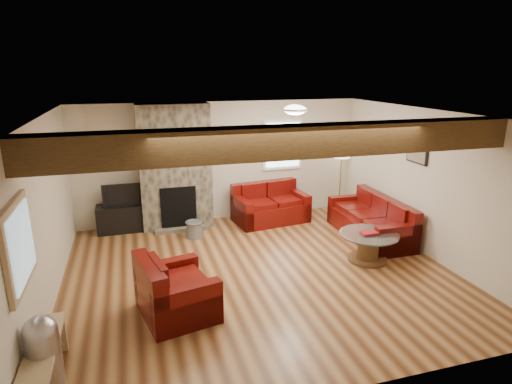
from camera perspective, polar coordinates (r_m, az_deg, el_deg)
room at (r=6.50m, az=0.47°, el=-0.78°), size 8.00×8.00×8.00m
oak_beam at (r=5.10m, az=4.62°, el=6.72°), size 6.00×0.36×0.38m
chimney_breast at (r=8.69m, az=-10.71°, el=3.08°), size 1.40×0.67×2.50m
back_window at (r=9.35m, az=3.57°, el=6.31°), size 0.90×0.08×1.10m
hatch_window at (r=4.89m, az=-29.04°, el=-6.21°), size 0.08×1.00×0.90m
ceiling_dome at (r=7.40m, az=5.22°, el=10.64°), size 0.40×0.40×0.18m
artwork_back at (r=8.99m, az=-3.67°, el=6.88°), size 0.42×0.06×0.52m
artwork_right at (r=7.98m, az=20.67°, el=5.07°), size 0.06×0.55×0.42m
sofa_three at (r=8.50m, az=14.96°, el=-3.34°), size 0.86×2.01×0.77m
loveseat at (r=9.05m, az=1.97°, el=-1.51°), size 1.61×1.06×0.80m
armchair_red at (r=5.81m, az=-10.54°, el=-12.21°), size 1.08×1.17×0.81m
coffee_table at (r=7.51m, az=14.72°, el=-7.12°), size 0.99×0.99×0.52m
tv_cabinet at (r=8.95m, az=-17.03°, el=-3.31°), size 1.08×0.43×0.54m
television at (r=8.80m, az=-17.29°, el=-0.26°), size 0.78×0.10×0.45m
floor_lamp at (r=9.80m, az=11.37°, el=4.81°), size 0.38×0.38×1.48m
pine_bench at (r=5.16m, az=-26.31°, el=-20.05°), size 0.29×1.23×0.46m
pedal_bin at (r=5.00m, az=-26.48°, el=-18.76°), size 0.41×0.41×0.84m
coal_bucket at (r=8.35m, az=-8.24°, el=-4.92°), size 0.35×0.35×0.33m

